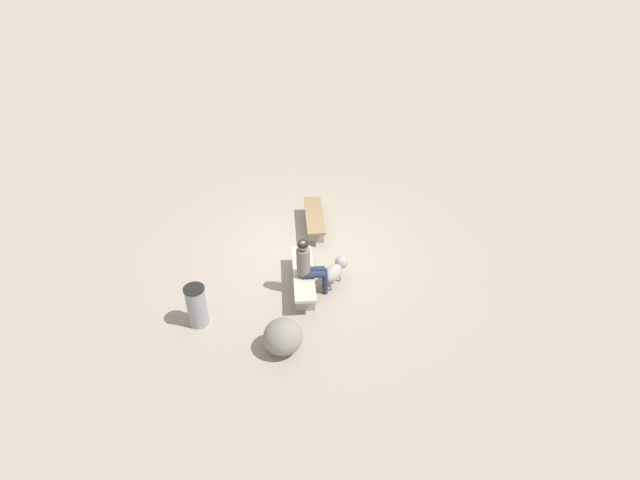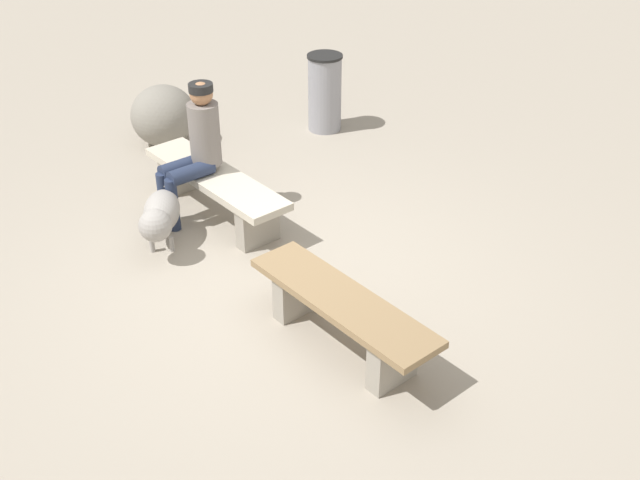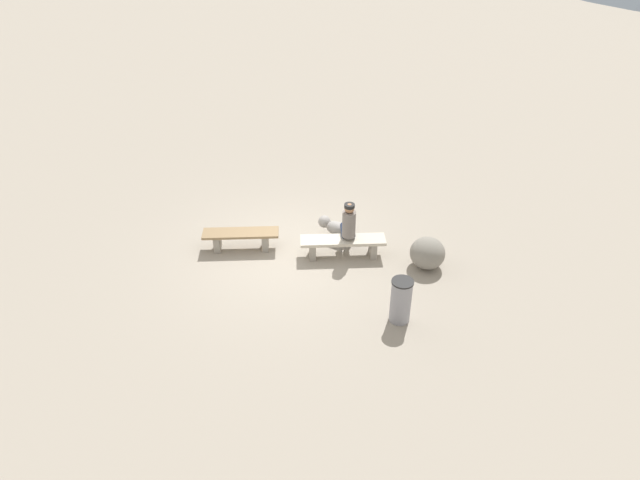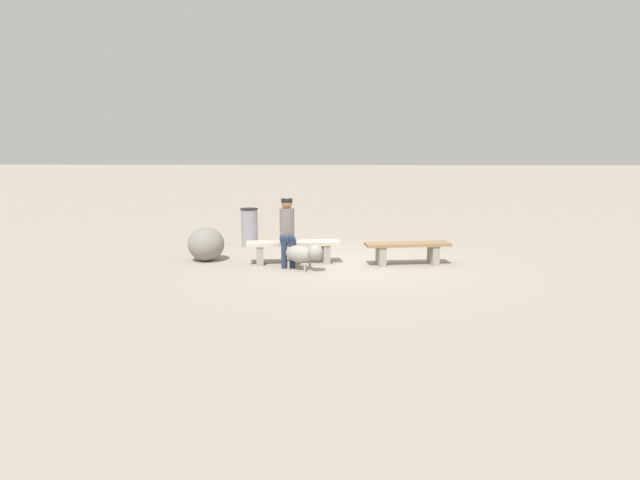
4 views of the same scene
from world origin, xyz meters
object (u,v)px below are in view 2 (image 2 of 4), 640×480
seated_person (196,145)px  dog (160,215)px  bench_right (216,186)px  bench_left (342,313)px  trash_bin (325,93)px  boulder (164,116)px

seated_person → dog: bearing=115.6°
bench_right → seated_person: (0.10, 0.13, 0.42)m
bench_left → dog: size_ratio=2.11×
seated_person → dog: (-0.38, 0.52, -0.41)m
bench_right → trash_bin: size_ratio=2.09×
dog → trash_bin: (1.59, -2.58, 0.13)m
bench_left → dog: 2.11m
bench_left → seated_person: (2.38, 0.18, 0.44)m
bench_right → dog: size_ratio=2.31×
bench_left → dog: (1.99, 0.70, 0.02)m
bench_right → dog: bearing=102.6°
bench_left → bench_right: bench_right is taller
bench_left → dog: dog is taller
bench_left → seated_person: seated_person is taller
seated_person → dog: 0.77m
bench_right → seated_person: seated_person is taller
dog → bench_left: bearing=46.3°
bench_right → trash_bin: 2.34m
boulder → bench_left: bearing=179.0°
dog → boulder: 2.25m
bench_left → dog: bearing=8.3°
bench_right → dog: dog is taller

